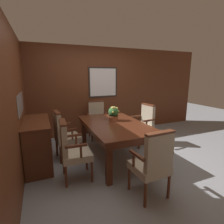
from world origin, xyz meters
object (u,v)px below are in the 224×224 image
chair_left_far (64,133)px  chair_left_near (72,148)px  chair_right_far (144,123)px  potted_plant (114,113)px  sideboard_cabinet (38,143)px  chair_head_near (153,162)px  dining_table (115,128)px  chair_head_far (97,118)px

chair_left_far → chair_left_near: bearing=175.7°
chair_right_far → potted_plant: size_ratio=3.20×
sideboard_cabinet → chair_left_near: bearing=-55.8°
sideboard_cabinet → chair_head_near: bearing=-48.2°
potted_plant → chair_head_near: bearing=-92.4°
dining_table → chair_left_near: size_ratio=1.83×
chair_head_near → sideboard_cabinet: (-1.45, 1.61, -0.11)m
chair_head_far → sideboard_cabinet: (-1.49, -0.97, -0.11)m
potted_plant → sideboard_cabinet: size_ratio=0.26×
chair_head_near → potted_plant: (0.06, 1.50, 0.36)m
chair_left_far → potted_plant: (1.02, -0.17, 0.36)m
dining_table → sideboard_cabinet: sideboard_cabinet is taller
chair_left_near → dining_table: bearing=-62.6°
chair_head_far → chair_head_near: size_ratio=1.00×
chair_head_far → potted_plant: size_ratio=3.20×
sideboard_cabinet → chair_right_far: bearing=1.8°
chair_left_far → chair_right_far: bearing=-94.9°
dining_table → chair_left_near: (-0.94, -0.43, -0.11)m
chair_head_near → sideboard_cabinet: 2.17m
chair_head_far → sideboard_cabinet: bearing=-141.3°
dining_table → chair_head_near: chair_head_near is taller
dining_table → chair_head_near: bearing=-90.2°
chair_left_far → chair_left_near: (0.02, -0.80, 0.00)m
chair_head_near → potted_plant: size_ratio=3.20×
dining_table → chair_left_far: bearing=158.7°
potted_plant → sideboard_cabinet: potted_plant is taller
chair_right_far → potted_plant: potted_plant is taller
dining_table → potted_plant: size_ratio=5.84×
potted_plant → sideboard_cabinet: 1.58m
dining_table → chair_head_far: chair_head_far is taller
chair_head_far → sideboard_cabinet: 1.78m
potted_plant → chair_head_far: bearing=91.1°
dining_table → chair_left_near: chair_left_near is taller
chair_right_far → potted_plant: bearing=-83.3°
dining_table → chair_right_far: 1.03m
chair_left_far → sideboard_cabinet: size_ratio=0.82×
chair_head_far → potted_plant: 1.14m
chair_head_far → chair_left_far: (-1.00, -0.91, 0.00)m
chair_right_far → chair_left_near: 2.06m
chair_left_near → sideboard_cabinet: bearing=36.9°
chair_right_far → chair_left_near: (-1.89, -0.82, 0.00)m
chair_head_far → potted_plant: potted_plant is taller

